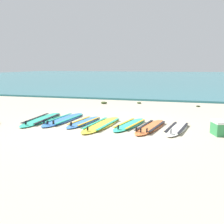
{
  "coord_description": "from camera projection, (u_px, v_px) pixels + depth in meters",
  "views": [
    {
      "loc": [
        2.1,
        -7.29,
        1.78
      ],
      "look_at": [
        -0.1,
        0.95,
        0.25
      ],
      "focal_mm": 41.8,
      "sensor_mm": 36.0,
      "label": 1
    }
  ],
  "objects": [
    {
      "name": "seaweed_clump_mid_sand",
      "position": [
        139.0,
        103.0,
        12.29
      ],
      "size": [
        0.21,
        0.17,
        0.08
      ],
      "primitive_type": "ellipsoid",
      "color": "#384723",
      "rests_on": "ground"
    },
    {
      "name": "surfboard_0",
      "position": [
        42.0,
        119.0,
        8.55
      ],
      "size": [
        0.65,
        2.43,
        0.18
      ],
      "color": "#2DB793",
      "rests_on": "ground"
    },
    {
      "name": "surfboard_4",
      "position": [
        130.0,
        124.0,
        7.8
      ],
      "size": [
        0.93,
        2.09,
        0.18
      ],
      "color": "#2DB793",
      "rests_on": "ground"
    },
    {
      "name": "surfboard_1",
      "position": [
        64.0,
        119.0,
        8.54
      ],
      "size": [
        0.82,
        2.45,
        0.18
      ],
      "color": "#3875CC",
      "rests_on": "ground"
    },
    {
      "name": "ground_plane",
      "position": [
        107.0,
        126.0,
        7.78
      ],
      "size": [
        80.0,
        80.0,
        0.0
      ],
      "primitive_type": "plane",
      "color": "#B7AD93"
    },
    {
      "name": "surfboard_2",
      "position": [
        84.0,
        122.0,
        8.15
      ],
      "size": [
        0.77,
        1.98,
        0.18
      ],
      "color": "#3875CC",
      "rests_on": "ground"
    },
    {
      "name": "sea",
      "position": [
        168.0,
        76.0,
        41.79
      ],
      "size": [
        80.0,
        60.0,
        0.1
      ],
      "primitive_type": "cube",
      "color": "teal",
      "rests_on": "ground"
    },
    {
      "name": "seaweed_clump_by_the_boards",
      "position": [
        104.0,
        103.0,
        12.24
      ],
      "size": [
        0.3,
        0.24,
        0.1
      ],
      "primitive_type": "ellipsoid",
      "color": "#384723",
      "rests_on": "ground"
    },
    {
      "name": "surfboard_5",
      "position": [
        151.0,
        127.0,
        7.49
      ],
      "size": [
        0.95,
        2.19,
        0.18
      ],
      "color": "orange",
      "rests_on": "ground"
    },
    {
      "name": "seaweed_clump_near_shoreline",
      "position": [
        198.0,
        106.0,
        11.34
      ],
      "size": [
        0.18,
        0.14,
        0.06
      ],
      "primitive_type": "ellipsoid",
      "color": "#2D381E",
      "rests_on": "ground"
    },
    {
      "name": "surfboard_3",
      "position": [
        102.0,
        124.0,
        7.8
      ],
      "size": [
        0.88,
        2.46,
        0.18
      ],
      "color": "yellow",
      "rests_on": "ground"
    },
    {
      "name": "cooler_box",
      "position": [
        219.0,
        128.0,
        6.73
      ],
      "size": [
        0.43,
        0.53,
        0.38
      ],
      "color": "#338C4C",
      "rests_on": "ground"
    },
    {
      "name": "surfboard_6",
      "position": [
        177.0,
        129.0,
        7.3
      ],
      "size": [
        0.82,
        1.96,
        0.18
      ],
      "color": "silver",
      "rests_on": "ground"
    }
  ]
}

